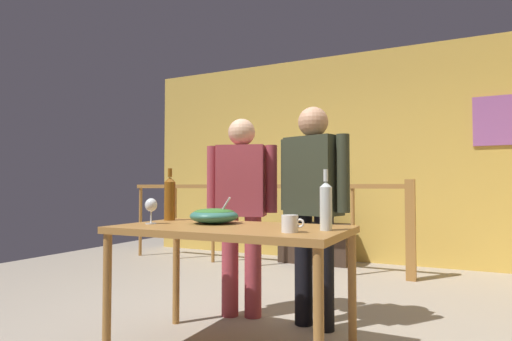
% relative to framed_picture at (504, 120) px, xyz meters
% --- Properties ---
extents(ground_plane, '(8.27, 8.27, 0.00)m').
position_rel_framed_picture_xyz_m(ground_plane, '(-1.70, -2.87, -1.76)').
color(ground_plane, '#9E9384').
extents(back_wall, '(6.36, 0.10, 2.79)m').
position_rel_framed_picture_xyz_m(back_wall, '(-1.70, 0.06, -0.37)').
color(back_wall, gold).
rests_on(back_wall, ground_plane).
extents(framed_picture, '(0.64, 0.03, 0.58)m').
position_rel_framed_picture_xyz_m(framed_picture, '(0.00, 0.00, 0.00)').
color(framed_picture, '#A15BA2').
extents(stair_railing, '(3.77, 0.10, 1.07)m').
position_rel_framed_picture_xyz_m(stair_railing, '(-2.26, -0.85, -1.08)').
color(stair_railing, '#9E6B33').
rests_on(stair_railing, ground_plane).
extents(tv_console, '(0.90, 0.40, 0.51)m').
position_rel_framed_picture_xyz_m(tv_console, '(-2.18, -0.29, -1.51)').
color(tv_console, '#38281E').
rests_on(tv_console, ground_plane).
extents(flat_screen_tv, '(0.54, 0.12, 0.42)m').
position_rel_framed_picture_xyz_m(flat_screen_tv, '(-2.18, -0.32, -1.01)').
color(flat_screen_tv, black).
rests_on(flat_screen_tv, tv_console).
extents(serving_table, '(1.37, 0.75, 0.76)m').
position_rel_framed_picture_xyz_m(serving_table, '(-1.71, -3.40, -1.08)').
color(serving_table, '#9E6B33').
rests_on(serving_table, ground_plane).
extents(salad_bowl, '(0.31, 0.31, 0.17)m').
position_rel_framed_picture_xyz_m(salad_bowl, '(-1.90, -3.28, -0.95)').
color(salad_bowl, '#337060').
rests_on(salad_bowl, serving_table).
extents(wine_glass, '(0.08, 0.08, 0.16)m').
position_rel_framed_picture_xyz_m(wine_glass, '(-2.24, -3.48, -0.89)').
color(wine_glass, silver).
rests_on(wine_glass, serving_table).
extents(wine_bottle_clear, '(0.07, 0.07, 0.33)m').
position_rel_framed_picture_xyz_m(wine_bottle_clear, '(-1.13, -3.38, -0.87)').
color(wine_bottle_clear, silver).
rests_on(wine_bottle_clear, serving_table).
extents(wine_bottle_amber, '(0.08, 0.08, 0.36)m').
position_rel_framed_picture_xyz_m(wine_bottle_amber, '(-2.32, -3.20, -0.85)').
color(wine_bottle_amber, brown).
rests_on(wine_bottle_amber, serving_table).
extents(mug_white, '(0.12, 0.09, 0.09)m').
position_rel_framed_picture_xyz_m(mug_white, '(-1.27, -3.56, -0.96)').
color(mug_white, white).
rests_on(mug_white, serving_table).
extents(person_standing_left, '(0.54, 0.31, 1.52)m').
position_rel_framed_picture_xyz_m(person_standing_left, '(-2.00, -2.71, -0.88)').
color(person_standing_left, '#9E3842').
rests_on(person_standing_left, ground_plane).
extents(person_standing_right, '(0.55, 0.32, 1.57)m').
position_rel_framed_picture_xyz_m(person_standing_right, '(-1.42, -2.71, -0.84)').
color(person_standing_right, black).
rests_on(person_standing_right, ground_plane).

